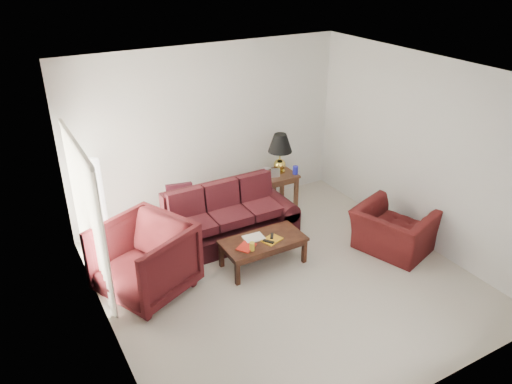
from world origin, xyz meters
TOP-DOWN VIEW (x-y plane):
  - floor at (0.00, 0.00)m, footprint 5.00×5.00m
  - blinds at (-2.42, 1.30)m, footprint 0.10×2.00m
  - sofa at (-0.26, 1.33)m, footprint 2.30×1.09m
  - throw_pillow at (-0.84, 1.88)m, footprint 0.47×0.30m
  - end_table at (1.13, 2.01)m, footprint 0.62×0.62m
  - table_lamp at (1.18, 2.06)m, footprint 0.46×0.46m
  - clock at (1.01, 1.92)m, footprint 0.16×0.10m
  - blue_canister at (1.38, 1.84)m, footprint 0.10×0.10m
  - picture_frame at (0.93, 2.15)m, footprint 0.18×0.20m
  - floor_lamp at (-2.09, 2.16)m, footprint 0.29×0.29m
  - armchair_left at (-1.86, 0.70)m, footprint 1.54×1.52m
  - armchair_right at (1.89, -0.21)m, footprint 1.28×1.37m
  - coffee_table at (-0.09, 0.47)m, footprint 1.28×0.66m
  - magazine_red at (-0.41, 0.40)m, footprint 0.35×0.33m
  - magazine_white at (-0.20, 0.57)m, footprint 0.32×0.25m
  - magazine_orange at (0.01, 0.39)m, footprint 0.34×0.30m
  - remote_a at (-0.08, 0.34)m, footprint 0.14×0.17m
  - remote_b at (0.05, 0.45)m, footprint 0.13×0.15m
  - yellow_glass at (-0.38, 0.30)m, footprint 0.09×0.09m

SIDE VIEW (x-z plane):
  - floor at x=0.00m, z-range 0.00..0.00m
  - coffee_table at x=-0.09m, z-range 0.00..0.44m
  - end_table at x=1.13m, z-range 0.00..0.65m
  - armchair_right at x=1.89m, z-range 0.00..0.73m
  - magazine_red at x=-0.41m, z-range 0.44..0.46m
  - magazine_orange at x=0.01m, z-range 0.44..0.46m
  - magazine_white at x=-0.20m, z-range 0.44..0.46m
  - sofa at x=-0.26m, z-range 0.00..0.92m
  - remote_b at x=0.05m, z-range 0.46..0.48m
  - remote_a at x=-0.08m, z-range 0.46..0.48m
  - yellow_glass at x=-0.38m, z-range 0.44..0.57m
  - armchair_left at x=-1.86m, z-range 0.00..1.06m
  - throw_pillow at x=-0.84m, z-range 0.50..0.95m
  - clock at x=1.01m, z-range 0.65..0.80m
  - blue_canister at x=1.38m, z-range 0.65..0.80m
  - picture_frame at x=0.93m, z-range 0.71..0.76m
  - floor_lamp at x=-2.09m, z-range 0.00..1.55m
  - table_lamp at x=1.18m, z-range 0.65..1.39m
  - blinds at x=-2.42m, z-range 0.00..2.16m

